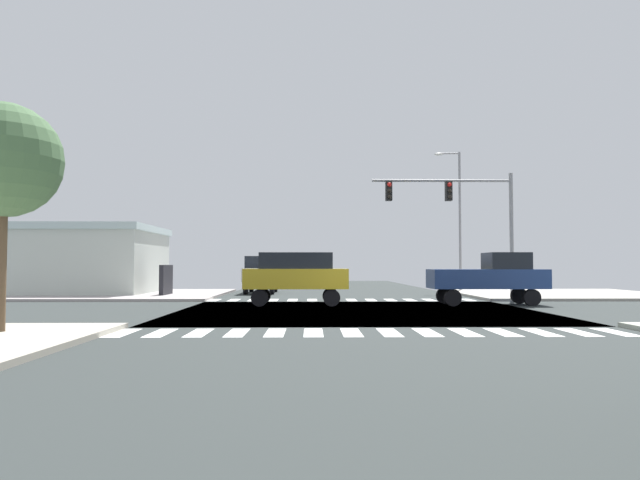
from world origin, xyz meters
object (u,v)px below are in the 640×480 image
at_px(sidewalk_tree, 3,161).
at_px(pickup_queued_2, 261,273).
at_px(bank_building, 61,260).
at_px(pickup_outer_3, 309,270).
at_px(suv_leading_1, 309,270).
at_px(suv_trailing_2, 296,274).
at_px(traffic_signal_mast, 457,205).
at_px(street_lamp, 457,209).
at_px(pickup_crossing_1, 491,276).

bearing_deg(sidewalk_tree, pickup_queued_2, 78.83).
bearing_deg(bank_building, pickup_outer_3, 57.07).
bearing_deg(suv_leading_1, pickup_outer_3, -90.00).
bearing_deg(suv_leading_1, suv_trailing_2, 88.84).
distance_m(traffic_signal_mast, street_lamp, 9.54).
bearing_deg(pickup_outer_3, traffic_signal_mast, 104.84).
height_order(traffic_signal_mast, street_lamp, street_lamp).
bearing_deg(traffic_signal_mast, sidewalk_tree, -134.56).
distance_m(suv_leading_1, pickup_outer_3, 9.44).
distance_m(street_lamp, pickup_outer_3, 22.78).
bearing_deg(bank_building, sidewalk_tree, -70.47).
relative_size(street_lamp, pickup_queued_2, 1.86).
relative_size(bank_building, pickup_queued_2, 2.57).
distance_m(street_lamp, suv_leading_1, 15.15).
height_order(pickup_crossing_1, pickup_queued_2, same).
relative_size(bank_building, pickup_crossing_1, 2.57).
bearing_deg(sidewalk_tree, street_lamp, 54.63).
xyz_separation_m(pickup_crossing_1, suv_leading_1, (-8.27, 23.64, 0.10)).
bearing_deg(suv_trailing_2, traffic_signal_mast, 115.11).
bearing_deg(sidewalk_tree, suv_trailing_2, 58.87).
relative_size(sidewalk_tree, pickup_queued_2, 1.14).
distance_m(street_lamp, pickup_queued_2, 13.85).
bearing_deg(pickup_crossing_1, street_lamp, 172.27).
relative_size(street_lamp, pickup_crossing_1, 1.86).
relative_size(street_lamp, pickup_outer_3, 1.86).
height_order(pickup_queued_2, suv_leading_1, pickup_queued_2).
relative_size(traffic_signal_mast, pickup_crossing_1, 1.44).
relative_size(bank_building, pickup_outer_3, 2.57).
bearing_deg(traffic_signal_mast, pickup_crossing_1, -82.32).
relative_size(traffic_signal_mast, bank_building, 0.56).
height_order(suv_leading_1, pickup_outer_3, pickup_outer_3).
height_order(street_lamp, sidewalk_tree, street_lamp).
bearing_deg(suv_trailing_2, pickup_outer_3, 179.17).
distance_m(pickup_queued_2, pickup_outer_3, 22.08).
distance_m(pickup_queued_2, suv_trailing_2, 11.49).
distance_m(pickup_queued_2, suv_leading_1, 12.79).
relative_size(street_lamp, sidewalk_tree, 1.62).
bearing_deg(bank_building, traffic_signal_mast, -14.51).
bearing_deg(street_lamp, traffic_signal_mast, -103.97).
relative_size(bank_building, suv_trailing_2, 2.85).
relative_size(pickup_queued_2, pickup_outer_3, 1.00).
relative_size(traffic_signal_mast, suv_leading_1, 1.59).
height_order(traffic_signal_mast, bank_building, traffic_signal_mast).
relative_size(pickup_queued_2, suv_leading_1, 1.11).
xyz_separation_m(suv_leading_1, suv_trailing_2, (-0.48, -23.64, 0.00)).
distance_m(traffic_signal_mast, suv_leading_1, 21.53).
height_order(street_lamp, suv_leading_1, street_lamp).
distance_m(pickup_crossing_1, suv_trailing_2, 8.75).
xyz_separation_m(suv_leading_1, pickup_outer_3, (0.00, 9.44, -0.10)).
relative_size(suv_trailing_2, pickup_outer_3, 0.90).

